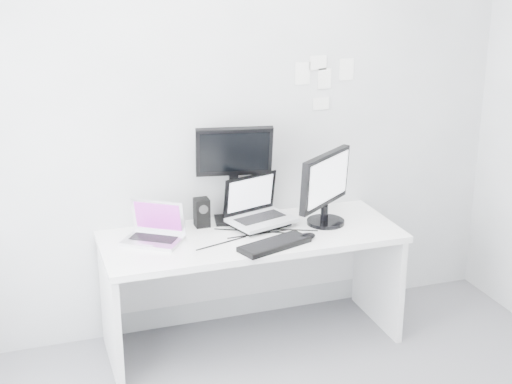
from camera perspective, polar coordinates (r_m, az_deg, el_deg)
back_wall at (r=4.59m, az=-1.72°, el=5.52°), size 3.60×0.00×3.60m
desk at (r=4.60m, az=-0.32°, el=-7.46°), size 1.80×0.70×0.73m
macbook at (r=4.33m, az=-8.04°, el=-2.35°), size 0.41×0.39×0.25m
speaker at (r=4.56m, az=-4.21°, el=-1.58°), size 0.10×0.10×0.18m
dell_laptop at (r=4.51m, az=0.44°, el=-0.79°), size 0.45×0.40×0.32m
rear_monitor at (r=4.55m, az=-1.71°, el=1.49°), size 0.49×0.25×0.64m
samsung_monitor at (r=4.56m, az=5.47°, el=0.32°), size 0.55×0.50×0.47m
keyboard at (r=4.26m, az=1.43°, el=-4.06°), size 0.46×0.29×0.03m
mouse at (r=4.38m, az=3.93°, el=-3.43°), size 0.13×0.09×0.04m
wall_note_0 at (r=4.68m, az=3.62°, el=9.12°), size 0.10×0.00×0.14m
wall_note_1 at (r=4.74m, az=5.31°, el=8.72°), size 0.09×0.00×0.13m
wall_note_2 at (r=4.80m, az=6.99°, el=9.38°), size 0.10×0.00×0.14m
wall_note_3 at (r=4.76m, az=5.03°, el=6.81°), size 0.11×0.00×0.08m
wall_note_4 at (r=4.71m, az=4.80°, el=9.90°), size 0.12×0.00×0.09m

